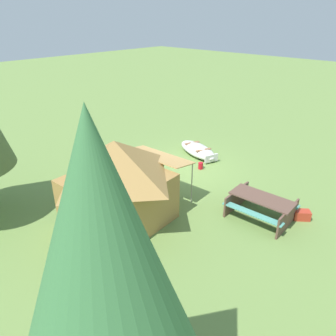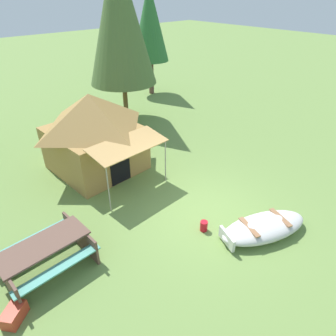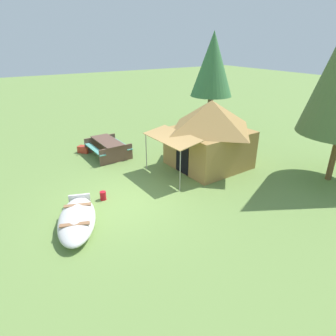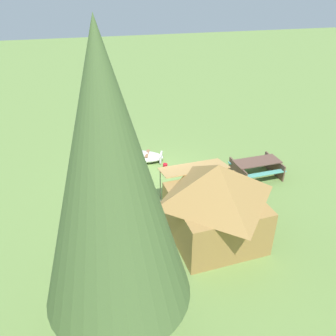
# 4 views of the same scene
# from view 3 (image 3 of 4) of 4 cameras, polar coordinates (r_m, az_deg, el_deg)

# --- Properties ---
(ground_plane) EXTENTS (80.00, 80.00, 0.00)m
(ground_plane) POSITION_cam_3_polar(r_m,az_deg,el_deg) (9.72, -8.37, -6.50)
(ground_plane) COLOR olive
(beached_rowboat) EXTENTS (2.68, 1.80, 0.45)m
(beached_rowboat) POSITION_cam_3_polar(r_m,az_deg,el_deg) (8.71, -17.49, -9.61)
(beached_rowboat) COLOR silver
(beached_rowboat) RESTS_ON ground_plane
(canvas_cabin_tent) EXTENTS (3.07, 4.08, 2.74)m
(canvas_cabin_tent) POSITION_cam_3_polar(r_m,az_deg,el_deg) (11.91, 8.25, 6.83)
(canvas_cabin_tent) COLOR #A47B41
(canvas_cabin_tent) RESTS_ON ground_plane
(picnic_table) EXTENTS (2.05, 1.62, 0.75)m
(picnic_table) POSITION_cam_3_polar(r_m,az_deg,el_deg) (13.38, -11.79, 4.28)
(picnic_table) COLOR brown
(picnic_table) RESTS_ON ground_plane
(cooler_box) EXTENTS (0.59, 0.56, 0.31)m
(cooler_box) POSITION_cam_3_polar(r_m,az_deg,el_deg) (14.21, -16.27, 3.56)
(cooler_box) COLOR #BB3623
(cooler_box) RESTS_ON ground_plane
(fuel_can) EXTENTS (0.26, 0.26, 0.29)m
(fuel_can) POSITION_cam_3_polar(r_m,az_deg,el_deg) (9.89, -12.67, -5.33)
(fuel_can) COLOR red
(fuel_can) RESTS_ON ground_plane
(pine_tree_back_left) EXTENTS (2.38, 2.38, 5.35)m
(pine_tree_back_left) POSITION_cam_3_polar(r_m,az_deg,el_deg) (17.36, 8.78, 19.47)
(pine_tree_back_left) COLOR brown
(pine_tree_back_left) RESTS_ON ground_plane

